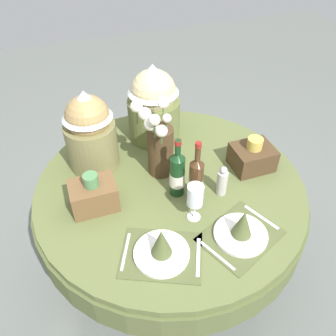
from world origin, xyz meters
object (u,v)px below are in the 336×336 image
(place_setting_left, at_px, (162,248))
(gift_tub_back_centre, at_px, (154,100))
(flower_vase, at_px, (159,143))
(dining_table, at_px, (170,200))
(wine_bottle_left, at_px, (177,174))
(gift_tub_back_left, at_px, (89,128))
(woven_basket_side_left, at_px, (94,195))
(wine_bottle_right, at_px, (196,180))
(wine_glass_right, at_px, (195,196))
(pepper_mill, at_px, (222,182))
(place_setting_right, at_px, (242,229))
(woven_basket_side_right, at_px, (252,156))

(place_setting_left, relative_size, gift_tub_back_centre, 0.91)
(flower_vase, bearing_deg, dining_table, -79.10)
(place_setting_left, xyz_separation_m, wine_bottle_left, (0.19, 0.33, 0.08))
(gift_tub_back_left, height_order, gift_tub_back_centre, gift_tub_back_centre)
(place_setting_left, distance_m, woven_basket_side_left, 0.43)
(woven_basket_side_left, bearing_deg, gift_tub_back_centre, 45.40)
(wine_bottle_right, bearing_deg, place_setting_left, -135.56)
(place_setting_left, relative_size, wine_bottle_right, 1.18)
(wine_glass_right, distance_m, pepper_mill, 0.22)
(gift_tub_back_centre, bearing_deg, gift_tub_back_left, -159.85)
(wine_glass_right, xyz_separation_m, woven_basket_side_left, (-0.42, 0.22, -0.07))
(dining_table, bearing_deg, flower_vase, 100.90)
(place_setting_left, relative_size, wine_glass_right, 2.09)
(gift_tub_back_left, bearing_deg, gift_tub_back_centre, 20.15)
(place_setting_right, bearing_deg, gift_tub_back_left, 126.35)
(wine_bottle_left, xyz_separation_m, woven_basket_side_right, (0.45, 0.05, -0.06))
(wine_bottle_left, xyz_separation_m, gift_tub_back_left, (-0.34, 0.35, 0.11))
(place_setting_right, height_order, pepper_mill, pepper_mill)
(gift_tub_back_left, bearing_deg, dining_table, -40.36)
(flower_vase, xyz_separation_m, wine_glass_right, (0.05, -0.36, -0.04))
(place_setting_left, height_order, flower_vase, flower_vase)
(wine_bottle_left, xyz_separation_m, woven_basket_side_left, (-0.40, 0.04, -0.05))
(dining_table, height_order, place_setting_right, place_setting_right)
(dining_table, relative_size, wine_bottle_left, 4.31)
(place_setting_left, height_order, place_setting_right, same)
(gift_tub_back_left, relative_size, woven_basket_side_right, 2.12)
(pepper_mill, bearing_deg, woven_basket_side_right, 28.31)
(wine_bottle_right, bearing_deg, gift_tub_back_centre, 92.40)
(flower_vase, relative_size, wine_bottle_right, 1.16)
(gift_tub_back_centre, bearing_deg, flower_vase, -103.14)
(wine_bottle_right, relative_size, gift_tub_back_centre, 0.77)
(dining_table, height_order, woven_basket_side_left, woven_basket_side_left)
(flower_vase, relative_size, woven_basket_side_left, 1.91)
(woven_basket_side_left, bearing_deg, dining_table, 3.52)
(gift_tub_back_centre, bearing_deg, pepper_mill, -73.60)
(dining_table, height_order, pepper_mill, pepper_mill)
(dining_table, bearing_deg, wine_bottle_right, -63.19)
(wine_glass_right, bearing_deg, wine_bottle_left, 95.75)
(place_setting_left, distance_m, gift_tub_back_centre, 0.87)
(wine_bottle_left, bearing_deg, wine_bottle_right, -51.63)
(wine_bottle_left, xyz_separation_m, gift_tub_back_centre, (0.04, 0.49, 0.12))
(flower_vase, height_order, pepper_mill, flower_vase)
(gift_tub_back_left, height_order, woven_basket_side_right, gift_tub_back_left)
(place_setting_left, distance_m, wine_bottle_right, 0.37)
(woven_basket_side_right, bearing_deg, gift_tub_back_centre, 132.98)
(dining_table, relative_size, gift_tub_back_left, 3.13)
(flower_vase, distance_m, wine_bottle_right, 0.28)
(wine_bottle_left, height_order, gift_tub_back_centre, gift_tub_back_centre)
(wine_bottle_right, distance_m, woven_basket_side_right, 0.41)
(dining_table, distance_m, woven_basket_side_left, 0.44)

